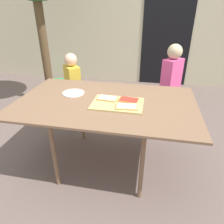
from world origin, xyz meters
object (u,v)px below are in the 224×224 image
at_px(cutting_board, 117,104).
at_px(pizza_slice_far_right, 129,100).
at_px(pizza_slice_far_left, 108,98).
at_px(child_right, 171,83).
at_px(garden_hose_coil, 56,82).
at_px(pizza_slice_near_right, 127,107).
at_px(dining_table, 106,106).
at_px(child_left, 73,87).
at_px(plate_white_left, 73,93).

bearing_deg(cutting_board, pizza_slice_far_right, 36.15).
distance_m(pizza_slice_far_left, child_right, 1.01).
xyz_separation_m(pizza_slice_far_left, child_right, (0.59, 0.81, -0.10)).
bearing_deg(garden_hose_coil, pizza_slice_near_right, -52.67).
height_order(dining_table, pizza_slice_near_right, pizza_slice_near_right).
distance_m(cutting_board, child_right, 1.01).
xyz_separation_m(child_left, garden_hose_coil, (-0.98, 1.49, -0.51)).
height_order(cutting_board, pizza_slice_far_right, pizza_slice_far_right).
height_order(pizza_slice_far_left, plate_white_left, pizza_slice_far_left).
distance_m(cutting_board, pizza_slice_far_right, 0.11).
distance_m(child_right, garden_hose_coil, 2.63).
bearing_deg(plate_white_left, child_left, 112.19).
height_order(plate_white_left, child_right, child_right).
height_order(cutting_board, plate_white_left, cutting_board).
height_order(dining_table, child_right, child_right).
height_order(cutting_board, child_right, child_right).
bearing_deg(pizza_slice_far_left, child_right, 53.91).
bearing_deg(plate_white_left, garden_hose_coil, 120.42).
bearing_deg(cutting_board, child_right, 60.71).
relative_size(dining_table, plate_white_left, 7.55).
relative_size(child_left, garden_hose_coil, 2.30).
bearing_deg(pizza_slice_near_right, plate_white_left, 157.23).
bearing_deg(child_left, pizza_slice_near_right, -46.32).
bearing_deg(child_left, dining_table, -50.30).
relative_size(dining_table, child_right, 1.46).
distance_m(pizza_slice_far_right, child_right, 0.92).
bearing_deg(dining_table, cutting_board, -24.15).
bearing_deg(child_right, garden_hose_coil, 147.82).
xyz_separation_m(pizza_slice_far_left, child_left, (-0.59, 0.68, -0.18)).
bearing_deg(pizza_slice_far_right, pizza_slice_near_right, -90.25).
bearing_deg(child_left, garden_hose_coil, 123.34).
xyz_separation_m(dining_table, child_left, (-0.58, 0.70, -0.12)).
bearing_deg(child_left, pizza_slice_far_left, -49.03).
xyz_separation_m(dining_table, child_right, (0.61, 0.83, -0.03)).
bearing_deg(pizza_slice_far_left, dining_table, -134.64).
bearing_deg(child_right, plate_white_left, -142.67).
distance_m(cutting_board, plate_white_left, 0.48).
relative_size(child_right, garden_hose_coil, 2.60).
height_order(plate_white_left, garden_hose_coil, plate_white_left).
relative_size(cutting_board, child_left, 0.46).
xyz_separation_m(pizza_slice_near_right, child_left, (-0.78, 0.82, -0.18)).
relative_size(pizza_slice_far_right, pizza_slice_far_left, 1.02).
relative_size(pizza_slice_far_right, plate_white_left, 0.90).
bearing_deg(child_right, pizza_slice_near_right, -113.22).
xyz_separation_m(cutting_board, child_right, (0.49, 0.88, -0.09)).
height_order(dining_table, garden_hose_coil, dining_table).
bearing_deg(pizza_slice_near_right, cutting_board, 141.93).
bearing_deg(pizza_slice_near_right, garden_hose_coil, 127.33).
bearing_deg(garden_hose_coil, child_right, -32.18).
distance_m(cutting_board, pizza_slice_near_right, 0.11).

